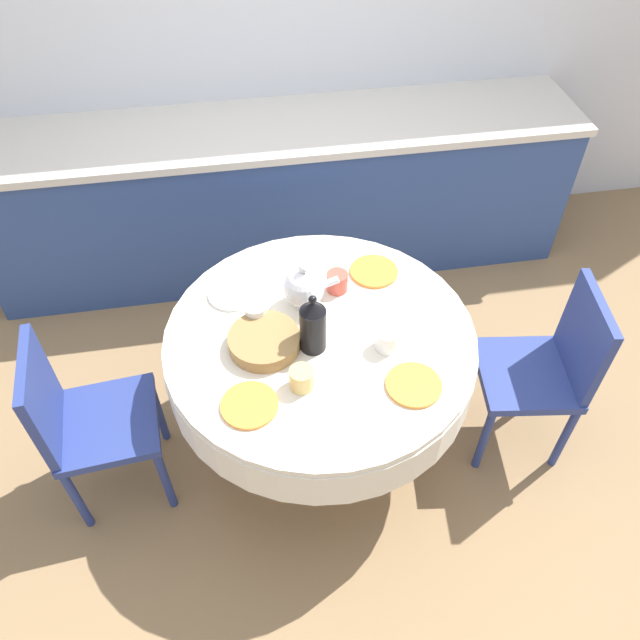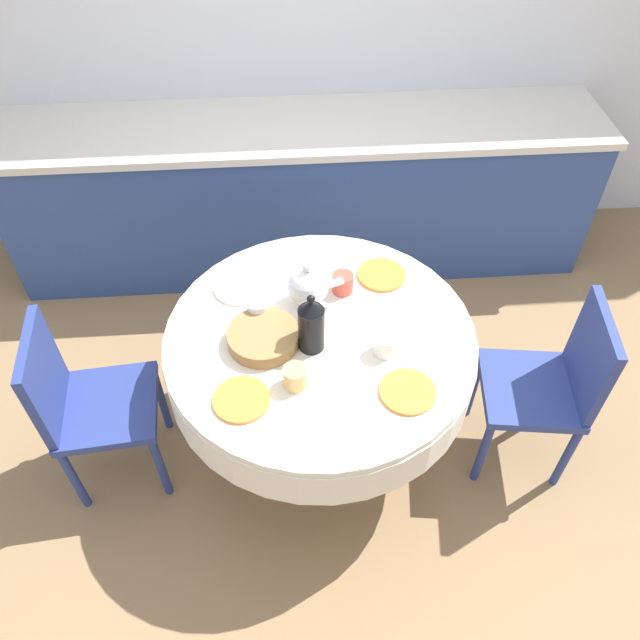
{
  "view_description": "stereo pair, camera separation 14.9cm",
  "coord_description": "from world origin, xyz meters",
  "px_view_note": "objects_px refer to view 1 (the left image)",
  "views": [
    {
      "loc": [
        -0.27,
        -1.62,
        2.54
      ],
      "look_at": [
        0.0,
        0.0,
        0.8
      ],
      "focal_mm": 35.0,
      "sensor_mm": 36.0,
      "label": 1
    },
    {
      "loc": [
        -0.12,
        -1.63,
        2.54
      ],
      "look_at": [
        0.0,
        0.0,
        0.8
      ],
      "focal_mm": 35.0,
      "sensor_mm": 36.0,
      "label": 2
    }
  ],
  "objects_px": {
    "teapot": "(304,288)",
    "chair_left": "(546,366)",
    "coffee_carafe": "(313,326)",
    "chair_right": "(84,419)"
  },
  "relations": [
    {
      "from": "chair_left",
      "to": "teapot",
      "type": "height_order",
      "value": "teapot"
    },
    {
      "from": "coffee_carafe",
      "to": "teapot",
      "type": "height_order",
      "value": "coffee_carafe"
    },
    {
      "from": "chair_right",
      "to": "coffee_carafe",
      "type": "xyz_separation_m",
      "value": [
        0.92,
        0.03,
        0.35
      ]
    },
    {
      "from": "chair_left",
      "to": "coffee_carafe",
      "type": "bearing_deg",
      "value": 93.66
    },
    {
      "from": "chair_left",
      "to": "coffee_carafe",
      "type": "xyz_separation_m",
      "value": [
        -0.98,
        0.07,
        0.35
      ]
    },
    {
      "from": "teapot",
      "to": "chair_left",
      "type": "bearing_deg",
      "value": -17.23
    },
    {
      "from": "chair_right",
      "to": "coffee_carafe",
      "type": "height_order",
      "value": "coffee_carafe"
    },
    {
      "from": "coffee_carafe",
      "to": "teapot",
      "type": "bearing_deg",
      "value": 89.47
    },
    {
      "from": "chair_left",
      "to": "coffee_carafe",
      "type": "relative_size",
      "value": 3.24
    },
    {
      "from": "chair_left",
      "to": "teapot",
      "type": "relative_size",
      "value": 3.81
    }
  ]
}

